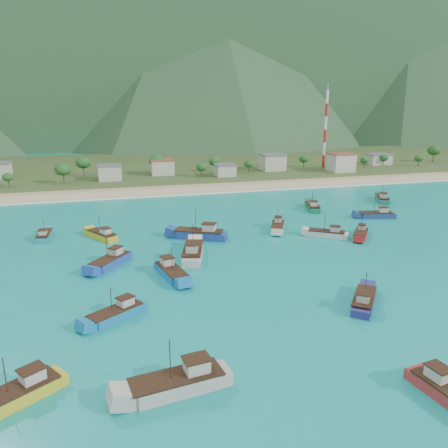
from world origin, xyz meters
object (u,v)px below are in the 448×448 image
object	(u,v)px
radio_tower	(325,130)
boat_1	(278,227)
boat_6	(102,236)
boat_22	(382,199)
boat_24	(327,234)
boat_19	(200,234)
boat_4	(179,384)
boat_12	(312,207)
boat_3	(111,262)
boat_11	(193,253)
boat_9	(117,314)
boat_5	(45,236)
boat_17	(361,234)
boat_21	(376,215)
boat_0	(171,273)
boat_8	(364,301)
boat_25	(17,396)

from	to	relation	value
radio_tower	boat_1	size ratio (longest dim) A/B	3.51
boat_6	boat_22	size ratio (longest dim) A/B	0.90
boat_24	boat_19	bearing A→B (deg)	111.27
boat_4	boat_12	xyz separation A→B (m)	(54.43, 75.81, -0.15)
boat_1	boat_3	world-z (taller)	boat_3
radio_tower	boat_11	xyz separation A→B (m)	(-84.82, -103.31, -18.50)
boat_9	boat_24	size ratio (longest dim) A/B	1.00
boat_12	boat_6	bearing A→B (deg)	-151.22
boat_12	radio_tower	bearing A→B (deg)	76.84
boat_24	boat_5	bearing A→B (deg)	109.74
boat_17	boat_22	distance (m)	44.06
boat_5	boat_11	world-z (taller)	boat_11
boat_1	boat_21	size ratio (longest dim) A/B	0.95
boat_12	boat_19	size ratio (longest dim) A/B	0.84
boat_4	boat_22	size ratio (longest dim) A/B	1.10
boat_12	boat_21	world-z (taller)	boat_12
boat_9	boat_17	size ratio (longest dim) A/B	1.09
boat_0	boat_1	bearing A→B (deg)	-154.50
boat_4	boat_24	bearing A→B (deg)	-50.81
boat_24	radio_tower	bearing A→B (deg)	6.94
boat_0	boat_24	distance (m)	43.58
boat_3	boat_11	distance (m)	17.04
boat_9	boat_24	distance (m)	59.24
boat_0	boat_3	world-z (taller)	boat_0
boat_3	boat_8	size ratio (longest dim) A/B	1.08
boat_11	boat_21	xyz separation A→B (m)	(57.26, 18.66, -0.26)
boat_6	boat_22	bearing A→B (deg)	-20.21
boat_12	boat_24	bearing A→B (deg)	-92.31
boat_4	boat_12	size ratio (longest dim) A/B	1.12
boat_4	boat_9	size ratio (longest dim) A/B	1.28
boat_6	boat_9	size ratio (longest dim) A/B	1.05
boat_9	boat_22	xyz separation A→B (m)	(88.29, 60.30, 0.13)
boat_1	boat_0	bearing A→B (deg)	62.92
boat_6	boat_21	distance (m)	75.91
radio_tower	boat_22	world-z (taller)	radio_tower
boat_17	boat_24	distance (m)	8.18
boat_17	boat_19	world-z (taller)	boat_19
boat_8	boat_11	distance (m)	37.17
boat_9	boat_17	distance (m)	65.23
boat_3	boat_21	world-z (taller)	boat_3
radio_tower	boat_9	world-z (taller)	radio_tower
boat_9	boat_25	size ratio (longest dim) A/B	0.90
boat_0	boat_11	size ratio (longest dim) A/B	0.85
radio_tower	boat_3	xyz separation A→B (m)	(-101.86, -103.53, -18.71)
boat_3	boat_4	xyz separation A→B (m)	(6.61, -43.17, 0.13)
boat_19	boat_8	bearing A→B (deg)	-128.87
boat_1	boat_4	size ratio (longest dim) A/B	0.83
boat_19	boat_21	xyz separation A→B (m)	(52.99, 5.95, -0.28)
boat_1	boat_12	distance (m)	25.59
boat_6	radio_tower	bearing A→B (deg)	7.87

